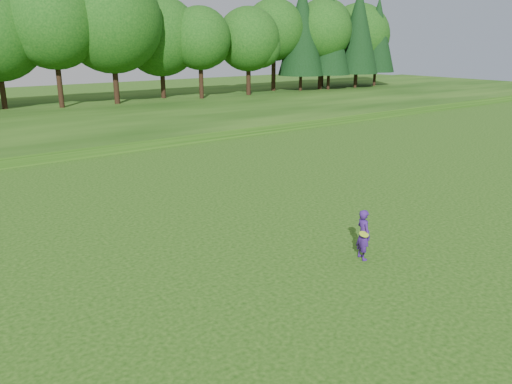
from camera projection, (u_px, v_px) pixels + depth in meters
ground at (361, 274)px, 14.01m from camera, size 140.00×140.00×0.00m
berm at (41, 119)px, 40.05m from camera, size 130.00×30.00×0.60m
walking_path at (104, 152)px, 29.37m from camera, size 130.00×1.60×0.04m
treeline at (16, 18)px, 40.86m from camera, size 104.00×7.00×15.00m
woman at (363, 235)px, 14.78m from camera, size 0.58×0.64×1.55m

